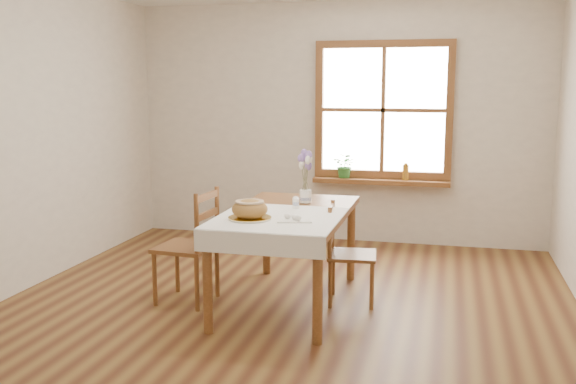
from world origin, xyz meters
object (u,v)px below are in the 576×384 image
at_px(chair_left, 186,246).
at_px(bread_plate, 250,218).
at_px(flower_vase, 305,197).
at_px(dining_table, 288,222).
at_px(chair_right, 352,253).

relative_size(chair_left, bread_plate, 3.02).
bearing_deg(flower_vase, bread_plate, -107.86).
relative_size(dining_table, chair_right, 2.00).
bearing_deg(flower_vase, chair_right, -24.47).
bearing_deg(dining_table, flower_vase, 79.55).
bearing_deg(bread_plate, chair_left, 156.89).
relative_size(dining_table, chair_left, 1.74).
distance_m(chair_left, flower_vase, 1.05).
relative_size(bread_plate, flower_vase, 2.87).
height_order(dining_table, flower_vase, flower_vase).
bearing_deg(chair_right, flower_vase, 59.49).
bearing_deg(dining_table, chair_right, 16.88).
distance_m(dining_table, bread_plate, 0.46).
distance_m(dining_table, chair_left, 0.84).
bearing_deg(chair_left, chair_right, 107.50).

